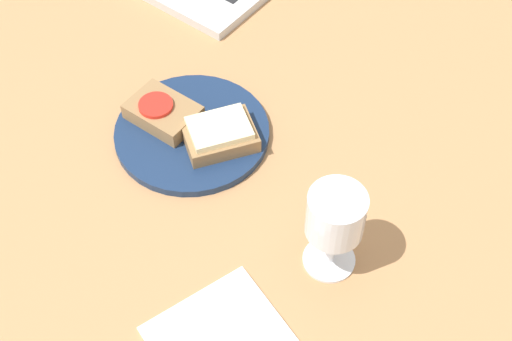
# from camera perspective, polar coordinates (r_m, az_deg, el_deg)

# --- Properties ---
(wooden_table) EXTENTS (1.40, 1.40, 0.03)m
(wooden_table) POSITION_cam_1_polar(r_m,az_deg,el_deg) (1.02, -1.65, 2.08)
(wooden_table) COLOR #B27F51
(wooden_table) RESTS_ON ground
(plate) EXTENTS (0.22, 0.22, 0.01)m
(plate) POSITION_cam_1_polar(r_m,az_deg,el_deg) (1.01, -5.14, 3.05)
(plate) COLOR navy
(plate) RESTS_ON wooden_table
(sandwich_with_tomato) EXTENTS (0.10, 0.07, 0.03)m
(sandwich_with_tomato) POSITION_cam_1_polar(r_m,az_deg,el_deg) (1.02, -7.48, 4.68)
(sandwich_with_tomato) COLOR #937047
(sandwich_with_tomato) RESTS_ON plate
(sandwich_with_cheese) EXTENTS (0.11, 0.12, 0.03)m
(sandwich_with_cheese) POSITION_cam_1_polar(r_m,az_deg,el_deg) (0.98, -2.93, 2.93)
(sandwich_with_cheese) COLOR #937047
(sandwich_with_cheese) RESTS_ON plate
(wine_glass) EXTENTS (0.07, 0.07, 0.13)m
(wine_glass) POSITION_cam_1_polar(r_m,az_deg,el_deg) (0.82, 6.37, -3.81)
(wine_glass) COLOR white
(wine_glass) RESTS_ON wooden_table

